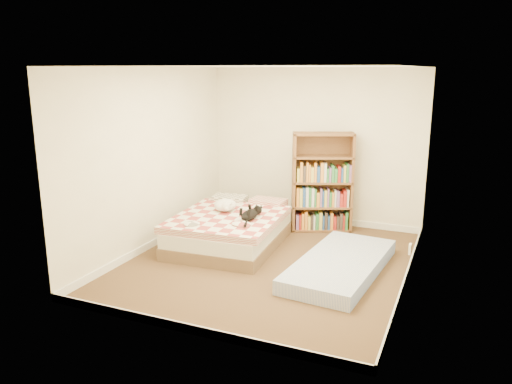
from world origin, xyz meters
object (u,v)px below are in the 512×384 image
at_px(bed, 232,228).
at_px(white_dog, 226,205).
at_px(black_cat, 251,214).
at_px(floor_mattress, 340,265).
at_px(bookshelf, 322,195).

xyz_separation_m(bed, white_dog, (-0.13, 0.04, 0.32)).
distance_m(black_cat, white_dog, 0.54).
xyz_separation_m(floor_mattress, black_cat, (-1.33, 0.25, 0.44)).
height_order(bookshelf, floor_mattress, bookshelf).
height_order(bed, bookshelf, bookshelf).
distance_m(bookshelf, white_dog, 1.58).
relative_size(black_cat, white_dog, 1.66).
bearing_deg(bookshelf, black_cat, -138.54).
bearing_deg(bed, bookshelf, 44.35).
bearing_deg(white_dog, bed, -5.96).
distance_m(bed, floor_mattress, 1.76).
height_order(bed, white_dog, white_dog).
distance_m(bed, black_cat, 0.51).
xyz_separation_m(bookshelf, white_dog, (-1.14, -1.09, -0.01)).
height_order(bookshelf, black_cat, bookshelf).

